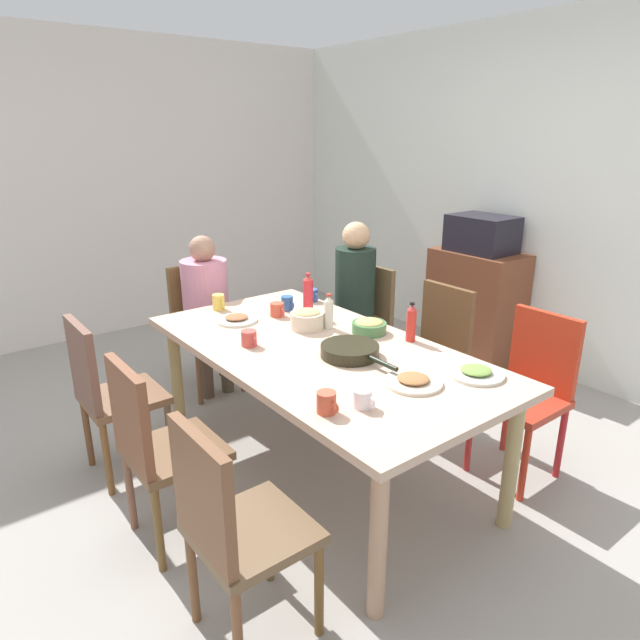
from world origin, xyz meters
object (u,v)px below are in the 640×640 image
object	(u,v)px
chair_2	(202,320)
cup_3	(287,303)
bowl_1	(307,319)
side_cabinet	(475,306)
cup_4	(249,338)
chair_6	(363,321)
cup_2	(327,403)
cup_5	(311,295)
bottle_0	(411,323)
chair_0	(232,525)
cup_0	(277,310)
chair_1	(107,389)
bowl_0	(369,326)
plate_1	(237,319)
bottle_2	(329,312)
person_6	(354,295)
microwave	(482,234)
chair_5	(157,443)
plate_0	(476,372)
cup_1	(363,399)
cup_6	(219,302)
serving_pan	(350,351)
bottle_1	(308,295)
chair_3	(434,348)
plate_2	(413,381)
dining_table	(320,360)
person_2	(206,300)

from	to	relation	value
chair_2	cup_3	world-z (taller)	chair_2
bowl_1	side_cabinet	bearing A→B (deg)	97.22
cup_4	chair_6	bearing A→B (deg)	109.78
bowl_1	cup_2	xyz separation A→B (m)	(0.84, -0.53, -0.01)
cup_5	bowl_1	bearing A→B (deg)	-39.24
cup_3	bottle_0	world-z (taller)	bottle_0
chair_0	bottle_0	distance (m)	1.45
cup_0	bottle_0	distance (m)	0.85
chair_1	bowl_0	world-z (taller)	chair_1
plate_1	bowl_0	world-z (taller)	bowl_0
cup_3	chair_6	bearing A→B (deg)	94.01
cup_5	bottle_2	distance (m)	0.54
chair_0	side_cabinet	distance (m)	3.12
chair_0	bottle_0	xyz separation A→B (m)	(-0.45, 1.34, 0.33)
person_6	side_cabinet	size ratio (longest dim) A/B	1.36
person_6	bowl_0	bearing A→B (deg)	-34.97
chair_6	microwave	size ratio (longest dim) A/B	1.88
chair_5	plate_0	bearing A→B (deg)	60.60
bottle_0	cup_4	bearing A→B (deg)	-122.83
bowl_1	chair_5	bearing A→B (deg)	-74.95
cup_1	cup_4	bearing A→B (deg)	-178.97
microwave	cup_6	bearing A→B (deg)	-100.24
bowl_1	serving_pan	distance (m)	0.47
bowl_1	microwave	bearing A→B (deg)	97.22
chair_1	side_cabinet	xyz separation A→B (m)	(0.16, 2.89, -0.06)
cup_6	chair_1	bearing A→B (deg)	-74.33
chair_2	plate_0	xyz separation A→B (m)	(2.09, 0.35, 0.24)
cup_5	bottle_2	xyz separation A→B (m)	(0.48, -0.23, 0.05)
cup_3	cup_4	xyz separation A→B (m)	(0.38, -0.50, -0.00)
serving_pan	bottle_2	distance (m)	0.43
chair_6	cup_6	distance (m)	1.07
cup_4	bottle_1	distance (m)	0.60
chair_3	bottle_2	distance (m)	0.78
chair_5	side_cabinet	bearing A→B (deg)	100.04
bottle_1	chair_1	bearing A→B (deg)	-99.61
plate_2	cup_3	bearing A→B (deg)	172.38
plate_1	person_6	bearing A→B (deg)	92.49
chair_3	bottle_1	distance (m)	0.86
bowl_1	cup_1	distance (m)	0.97
plate_1	chair_3	bearing A→B (deg)	58.87
chair_6	cup_1	bearing A→B (deg)	-42.10
chair_0	person_6	world-z (taller)	person_6
dining_table	chair_3	xyz separation A→B (m)	(0.00, 0.90, -0.16)
person_2	plate_2	size ratio (longest dim) A/B	4.36
chair_6	side_cabinet	size ratio (longest dim) A/B	1.00
plate_0	plate_1	xyz separation A→B (m)	(-1.33, -0.49, -0.00)
microwave	cup_2	bearing A→B (deg)	-65.71
chair_0	side_cabinet	world-z (taller)	same
plate_2	side_cabinet	xyz separation A→B (m)	(-1.11, 1.93, -0.30)
side_cabinet	bowl_0	bearing A→B (deg)	-72.86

